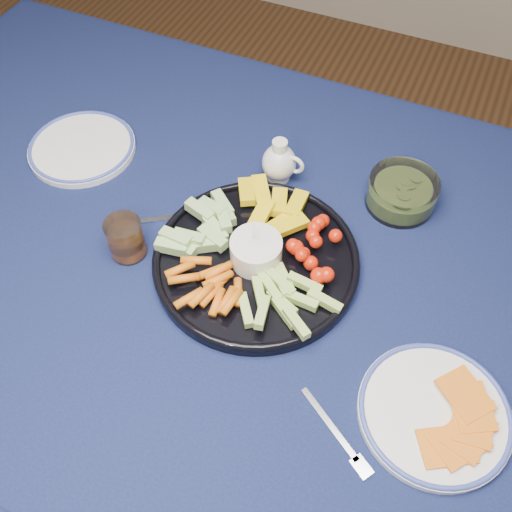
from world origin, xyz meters
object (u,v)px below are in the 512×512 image
at_px(crudite_platter, 255,257).
at_px(cheese_plate, 435,412).
at_px(creamer_pitcher, 280,162).
at_px(side_plate_extra, 82,147).
at_px(dining_table, 214,267).
at_px(juice_tumbler, 126,240).
at_px(pickle_bowl, 402,193).

relative_size(crudite_platter, cheese_plate, 1.60).
relative_size(creamer_pitcher, side_plate_extra, 0.43).
relative_size(dining_table, crudite_platter, 4.58).
xyz_separation_m(dining_table, juice_tumbler, (-0.12, -0.08, 0.12)).
distance_m(pickle_bowl, juice_tumbler, 0.52).
distance_m(crudite_platter, pickle_bowl, 0.31).
relative_size(pickle_bowl, cheese_plate, 0.58).
bearing_deg(side_plate_extra, cheese_plate, -18.26).
distance_m(dining_table, creamer_pitcher, 0.24).
relative_size(dining_table, juice_tumbler, 21.61).
height_order(pickle_bowl, side_plate_extra, pickle_bowl).
height_order(dining_table, pickle_bowl, pickle_bowl).
bearing_deg(pickle_bowl, cheese_plate, -67.54).
bearing_deg(juice_tumbler, dining_table, 34.36).
height_order(crudite_platter, juice_tumbler, crudite_platter).
distance_m(creamer_pitcher, side_plate_extra, 0.41).
height_order(pickle_bowl, juice_tumbler, juice_tumbler).
bearing_deg(cheese_plate, crudite_platter, 157.93).
bearing_deg(dining_table, cheese_plate, -19.79).
xyz_separation_m(creamer_pitcher, juice_tumbler, (-0.18, -0.28, -0.01)).
bearing_deg(crudite_platter, side_plate_extra, 164.90).
distance_m(creamer_pitcher, juice_tumbler, 0.33).
relative_size(juice_tumbler, side_plate_extra, 0.35).
relative_size(dining_table, cheese_plate, 7.35).
bearing_deg(crudite_platter, dining_table, 169.28).
distance_m(cheese_plate, side_plate_extra, 0.84).
bearing_deg(crudite_platter, creamer_pitcher, 101.26).
height_order(juice_tumbler, side_plate_extra, juice_tumbler).
bearing_deg(crudite_platter, juice_tumbler, -163.18).
bearing_deg(cheese_plate, pickle_bowl, 112.46).
relative_size(dining_table, pickle_bowl, 12.72).
distance_m(crudite_platter, side_plate_extra, 0.46).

